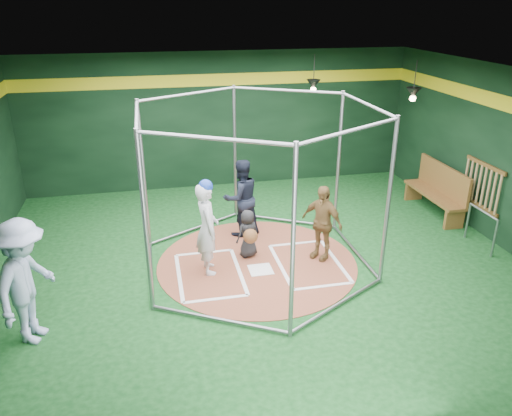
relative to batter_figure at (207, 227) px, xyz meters
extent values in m
cube|color=#0C3813|center=(0.94, 0.10, -0.91)|extent=(10.00, 9.00, 0.02)
cube|color=black|center=(0.94, 0.10, 2.60)|extent=(10.00, 9.00, 0.02)
cube|color=black|center=(0.94, 4.60, 0.85)|extent=(10.00, 0.10, 3.50)
cube|color=black|center=(0.94, -4.40, 0.85)|extent=(10.00, 0.10, 3.50)
cube|color=black|center=(5.94, 0.10, 0.85)|extent=(0.10, 9.00, 3.50)
cube|color=gold|center=(0.94, 4.57, 1.90)|extent=(10.00, 0.01, 0.30)
cylinder|color=brown|center=(0.94, 0.10, -0.90)|extent=(3.80, 3.80, 0.01)
cube|color=white|center=(0.94, -0.20, -0.88)|extent=(0.43, 0.43, 0.01)
cube|color=white|center=(-0.01, 0.70, -0.88)|extent=(1.10, 0.07, 0.01)
cube|color=white|center=(-0.01, -1.00, -0.88)|extent=(1.10, 0.07, 0.01)
cube|color=white|center=(-0.56, -0.15, -0.88)|extent=(0.07, 1.70, 0.01)
cube|color=white|center=(0.54, -0.15, -0.88)|extent=(0.07, 1.70, 0.01)
cube|color=white|center=(1.89, 0.70, -0.88)|extent=(1.10, 0.07, 0.01)
cube|color=white|center=(1.89, -1.00, -0.88)|extent=(1.10, 0.07, 0.01)
cube|color=white|center=(1.34, -0.15, -0.88)|extent=(0.07, 1.70, 0.01)
cube|color=white|center=(2.44, -0.15, -0.88)|extent=(0.07, 1.70, 0.01)
cylinder|color=gray|center=(2.93, 1.25, 0.60)|extent=(0.07, 0.07, 3.00)
cylinder|color=gray|center=(0.94, 2.40, 0.60)|extent=(0.07, 0.07, 3.00)
cylinder|color=gray|center=(-1.05, 1.25, 0.60)|extent=(0.07, 0.07, 3.00)
cylinder|color=gray|center=(-1.05, -1.05, 0.60)|extent=(0.07, 0.07, 3.00)
cylinder|color=gray|center=(0.94, -2.20, 0.60)|extent=(0.07, 0.07, 3.00)
cylinder|color=gray|center=(2.93, -1.05, 0.60)|extent=(0.07, 0.07, 3.00)
cylinder|color=gray|center=(1.94, 1.83, 2.05)|extent=(2.02, 1.20, 0.06)
cylinder|color=gray|center=(1.94, 1.83, -0.85)|extent=(2.02, 1.20, 0.06)
cylinder|color=gray|center=(-0.06, 1.83, 2.05)|extent=(2.02, 1.20, 0.06)
cylinder|color=gray|center=(-0.06, 1.83, -0.85)|extent=(2.02, 1.20, 0.06)
cylinder|color=gray|center=(-1.05, 0.10, 2.05)|extent=(0.06, 2.30, 0.06)
cylinder|color=gray|center=(-1.05, 0.10, -0.85)|extent=(0.06, 2.30, 0.06)
cylinder|color=gray|center=(-0.06, -1.62, 2.05)|extent=(2.02, 1.20, 0.06)
cylinder|color=gray|center=(-0.06, -1.62, -0.85)|extent=(2.02, 1.20, 0.06)
cylinder|color=gray|center=(1.94, -1.62, 2.05)|extent=(2.02, 1.20, 0.06)
cylinder|color=gray|center=(1.94, -1.62, -0.85)|extent=(2.02, 1.20, 0.06)
cylinder|color=gray|center=(2.93, 0.10, 2.05)|extent=(0.06, 2.30, 0.06)
cylinder|color=gray|center=(2.93, 0.10, -0.85)|extent=(0.06, 2.30, 0.06)
cube|color=brown|center=(5.88, 0.50, 0.60)|extent=(0.05, 1.25, 0.08)
cube|color=brown|center=(5.88, 0.50, -0.30)|extent=(0.05, 1.25, 0.08)
cylinder|color=#A58457|center=(5.86, -0.05, 0.15)|extent=(0.06, 0.06, 0.85)
cylinder|color=#A58457|center=(5.86, 0.11, 0.15)|extent=(0.06, 0.06, 0.85)
cylinder|color=#A58457|center=(5.86, 0.27, 0.15)|extent=(0.06, 0.06, 0.85)
cylinder|color=#A58457|center=(5.86, 0.43, 0.15)|extent=(0.06, 0.06, 0.85)
cylinder|color=#A58457|center=(5.86, 0.58, 0.15)|extent=(0.06, 0.06, 0.85)
cylinder|color=#A58457|center=(5.86, 0.74, 0.15)|extent=(0.06, 0.06, 0.85)
cylinder|color=#A58457|center=(5.86, 0.90, 0.15)|extent=(0.06, 0.06, 0.85)
cylinder|color=#A58457|center=(5.86, 1.05, 0.15)|extent=(0.06, 0.06, 0.85)
cone|color=black|center=(3.14, 3.70, 1.85)|extent=(0.34, 0.34, 0.22)
sphere|color=#FFD899|center=(3.14, 3.70, 1.72)|extent=(0.14, 0.14, 0.14)
cylinder|color=black|center=(3.14, 3.70, 2.20)|extent=(0.02, 0.02, 0.70)
cone|color=black|center=(4.94, 2.10, 1.85)|extent=(0.34, 0.34, 0.22)
sphere|color=#FFD899|center=(4.94, 2.10, 1.72)|extent=(0.14, 0.14, 0.14)
cylinder|color=black|center=(4.94, 2.10, 2.20)|extent=(0.02, 0.02, 0.70)
imported|color=silver|center=(0.00, 0.00, -0.03)|extent=(0.45, 0.65, 1.72)
sphere|color=navy|center=(0.00, 0.00, 0.77)|extent=(0.26, 0.26, 0.26)
imported|color=#9F7B44|center=(2.19, 0.05, -0.15)|extent=(0.82, 0.91, 1.48)
imported|color=black|center=(0.82, 0.42, -0.41)|extent=(0.55, 0.46, 0.96)
sphere|color=brown|center=(0.82, 0.17, -0.35)|extent=(0.28, 0.28, 0.28)
imported|color=black|center=(0.89, 1.42, -0.06)|extent=(0.94, 0.82, 1.65)
imported|color=#AABAE1|center=(-2.77, -1.42, 0.06)|extent=(1.08, 1.40, 1.92)
cube|color=brown|center=(5.49, 1.59, -0.43)|extent=(0.47, 2.00, 0.07)
cube|color=brown|center=(5.68, 1.59, -0.07)|extent=(0.07, 2.00, 0.67)
cube|color=brown|center=(5.49, 0.70, -0.68)|extent=(0.44, 0.09, 0.44)
cube|color=brown|center=(5.49, 2.48, -0.68)|extent=(0.44, 0.09, 0.44)
cylinder|color=gray|center=(5.49, -0.63, -0.51)|extent=(0.05, 0.05, 0.79)
cylinder|color=gray|center=(5.49, 0.25, -0.51)|extent=(0.05, 0.05, 0.79)
cylinder|color=gray|center=(5.49, -0.19, -0.13)|extent=(0.05, 0.87, 0.05)
camera|label=1|loc=(-0.87, -8.10, 3.77)|focal=35.00mm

